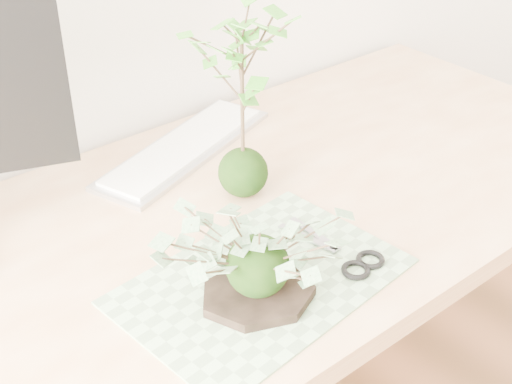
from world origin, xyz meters
The scene contains 7 objects.
desk centered at (0.04, 1.23, 0.65)m, with size 1.60×0.70×0.74m.
cutting_mat centered at (-0.05, 1.06, 0.74)m, with size 0.41×0.27×0.00m, color #66855F.
stone_dish centered at (-0.08, 1.04, 0.75)m, with size 0.17×0.17×0.01m, color black.
ivy_kokedama centered at (-0.08, 1.04, 0.85)m, with size 0.30×0.30×0.18m.
maple_kokedama centered at (0.08, 1.27, 1.00)m, with size 0.23×0.23×0.36m.
keyboard centered at (0.08, 1.46, 0.75)m, with size 0.44×0.26×0.02m.
scissors centered at (0.08, 1.01, 0.75)m, with size 0.08×0.18×0.01m.
Camera 1 is at (-0.57, 0.44, 1.42)m, focal length 50.00 mm.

